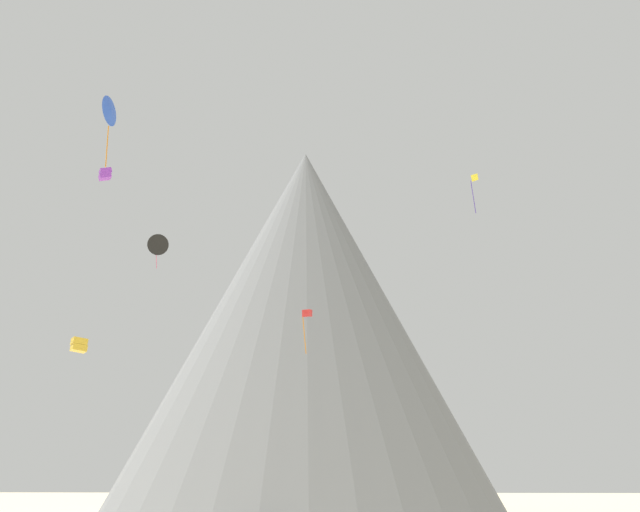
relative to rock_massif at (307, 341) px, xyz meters
name	(u,v)px	position (x,y,z in m)	size (l,w,h in m)	color
rock_massif	(307,341)	(0.00, 0.00, 0.00)	(70.16, 70.16, 49.82)	slate
kite_yellow_high	(474,185)	(20.69, -20.58, 14.72)	(0.94, 0.59, 4.78)	yellow
kite_violet_high	(105,174)	(-22.88, -20.12, 17.09)	(1.85, 1.80, 1.52)	purple
kite_blue_high	(110,111)	(-11.48, -53.03, 9.24)	(0.70, 2.38, 5.87)	blue
kite_black_high	(158,245)	(-15.50, -22.05, 7.62)	(2.52, 1.44, 3.99)	black
kite_gold_mid	(79,345)	(-19.25, -34.32, -5.75)	(1.90, 1.88, 1.36)	gold
kite_red_mid	(307,314)	(2.16, -31.23, -2.42)	(1.00, 1.02, 4.39)	red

